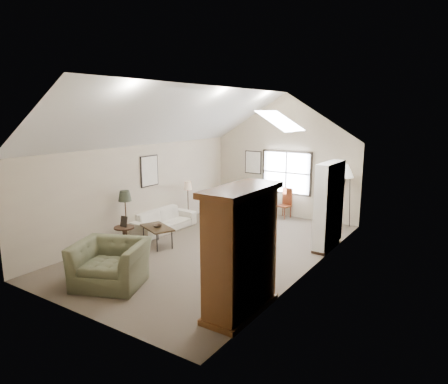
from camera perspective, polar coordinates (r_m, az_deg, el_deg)
The scene contains 18 objects.
room_shell at distance 9.61m, azimuth -1.33°, elevation 10.22°, with size 5.01×8.01×4.00m.
window at distance 13.17m, azimuth 8.91°, elevation 2.76°, with size 1.72×0.08×1.42m, color black.
skylight at distance 9.74m, azimuth 8.16°, elevation 10.20°, with size 0.80×1.20×0.52m, color white, non-canonical shape.
wall_art at distance 12.39m, azimuth -3.37°, elevation 3.63°, with size 1.97×3.71×0.88m.
armoire at distance 6.82m, azimuth 2.43°, elevation -8.46°, with size 0.60×1.50×2.20m, color brown.
tv_alcove at distance 10.26m, azimuth 14.77°, elevation -1.68°, with size 0.32×1.30×2.10m, color white.
media_console at distance 10.49m, azimuth 14.43°, elevation -6.20°, with size 0.34×1.18×0.60m, color #382316.
tv_panel at distance 10.32m, azimuth 14.60°, elevation -2.91°, with size 0.05×0.90×0.55m, color black.
sofa at distance 11.76m, azimuth -8.63°, elevation -4.01°, with size 2.07×0.81×0.60m, color beige.
armchair_near at distance 8.39m, azimuth -15.91°, elevation -9.81°, with size 1.35×1.18×0.88m, color #5C5E42.
armchair_far at distance 12.21m, azimuth 3.45°, elevation -2.33°, with size 1.08×1.11×1.01m, color #646848.
coffee_table at distance 10.48m, azimuth -9.49°, elevation -6.26°, with size 0.99×0.55×0.50m, color #3C2B18.
bowl at distance 10.40m, azimuth -9.54°, elevation -4.78°, with size 0.24×0.24×0.06m, color #351F15.
side_table at distance 10.62m, azimuth -14.01°, elevation -6.18°, with size 0.52×0.52×0.52m, color #381E17.
side_chair at distance 13.09m, azimuth 8.56°, elevation -1.59°, with size 0.38×0.38×0.97m, color brown.
tripod_lamp at distance 12.34m, azimuth 16.59°, elevation -0.45°, with size 0.56×0.56×1.93m, color silver, non-canonical shape.
dark_lamp at distance 10.72m, azimuth -13.84°, elevation -3.44°, with size 0.35×0.35×1.44m, color black, non-canonical shape.
tan_lamp at distance 12.58m, azimuth -5.16°, elevation -1.27°, with size 0.26×0.26×1.30m, color tan, non-canonical shape.
Camera 1 is at (5.45, -7.91, 3.43)m, focal length 32.00 mm.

